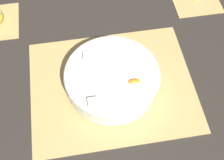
{
  "coord_description": "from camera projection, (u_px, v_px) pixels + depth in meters",
  "views": [
    {
      "loc": [
        0.07,
        0.45,
        0.74
      ],
      "look_at": [
        0.0,
        0.0,
        0.03
      ],
      "focal_mm": 50.0,
      "sensor_mm": 36.0,
      "label": 1
    }
  ],
  "objects": [
    {
      "name": "fruit_salad_bowl",
      "position": [
        112.0,
        78.0,
        0.84
      ],
      "size": [
        0.26,
        0.26,
        0.07
      ],
      "color": "silver",
      "rests_on": "bamboo_mat_center"
    },
    {
      "name": "ground_plane",
      "position": [
        112.0,
        86.0,
        0.87
      ],
      "size": [
        6.0,
        6.0,
        0.0
      ],
      "primitive_type": "plane",
      "color": "#2D2823"
    },
    {
      "name": "bamboo_mat_center",
      "position": [
        112.0,
        85.0,
        0.87
      ],
      "size": [
        0.45,
        0.37,
        0.01
      ],
      "color": "tan",
      "rests_on": "ground_plane"
    }
  ]
}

